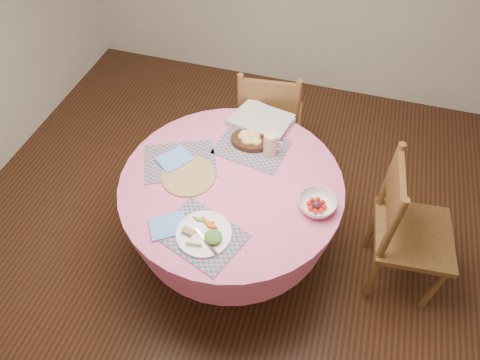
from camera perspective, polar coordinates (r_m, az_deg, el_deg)
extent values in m
plane|color=#331C0F|center=(2.96, -0.94, -9.64)|extent=(4.00, 4.00, 0.00)
cylinder|color=pink|center=(2.36, -1.16, -0.52)|extent=(1.24, 1.24, 0.04)
cone|color=pink|center=(2.50, -1.10, -3.03)|extent=(1.24, 1.24, 0.30)
cylinder|color=black|center=(2.77, -1.00, -7.31)|extent=(0.14, 0.14, 0.44)
cylinder|color=black|center=(2.93, -0.95, -9.34)|extent=(0.56, 0.56, 0.06)
cube|color=brown|center=(2.67, 22.10, -6.83)|extent=(0.47, 0.49, 0.04)
cylinder|color=brown|center=(2.81, 24.43, -13.04)|extent=(0.04, 0.04, 0.47)
cylinder|color=brown|center=(3.01, 23.86, -6.82)|extent=(0.04, 0.04, 0.47)
cylinder|color=brown|center=(2.72, 17.24, -12.32)|extent=(0.04, 0.04, 0.47)
cylinder|color=brown|center=(2.92, 17.27, -5.95)|extent=(0.04, 0.04, 0.47)
cylinder|color=brown|center=(2.31, 19.50, -6.41)|extent=(0.04, 0.04, 0.52)
cylinder|color=brown|center=(2.55, 19.31, 0.42)|extent=(0.04, 0.04, 0.52)
cube|color=brown|center=(2.35, 20.04, -1.28)|extent=(0.06, 0.37, 0.25)
cube|color=brown|center=(3.15, 3.95, 8.02)|extent=(0.49, 0.48, 0.04)
cylinder|color=brown|center=(3.43, 7.16, 6.66)|extent=(0.05, 0.05, 0.46)
cylinder|color=brown|center=(3.45, 1.07, 7.41)|extent=(0.05, 0.05, 0.46)
cylinder|color=brown|center=(3.18, 6.62, 2.50)|extent=(0.05, 0.05, 0.46)
cylinder|color=brown|center=(3.20, 0.11, 3.32)|extent=(0.05, 0.05, 0.46)
cylinder|color=brown|center=(2.84, 7.45, 8.86)|extent=(0.05, 0.05, 0.51)
cylinder|color=brown|center=(2.86, 0.05, 9.74)|extent=(0.05, 0.05, 0.51)
cube|color=brown|center=(2.78, 3.85, 10.92)|extent=(0.37, 0.07, 0.24)
cube|color=#13705D|center=(2.14, -5.18, -7.35)|extent=(0.48, 0.42, 0.01)
cube|color=#13705D|center=(2.47, -7.99, 2.52)|extent=(0.49, 0.44, 0.01)
cube|color=#13705D|center=(2.52, 1.58, 4.43)|extent=(0.44, 0.36, 0.01)
cylinder|color=#A18046|center=(2.38, -6.87, 0.55)|extent=(0.30, 0.30, 0.01)
cube|color=#6295FC|center=(2.19, -9.57, -6.06)|extent=(0.23, 0.22, 0.01)
cube|color=#6295FC|center=(2.47, -8.69, 2.75)|extent=(0.22, 0.23, 0.01)
cylinder|color=white|center=(2.13, -4.85, -7.13)|extent=(0.28, 0.28, 0.01)
ellipsoid|color=#2E6522|center=(2.10, -3.43, -7.38)|extent=(0.11, 0.11, 0.04)
cylinder|color=beige|center=(2.09, -5.75, -8.20)|extent=(0.10, 0.10, 0.02)
cube|color=#89704F|center=(2.12, -6.86, -7.18)|extent=(0.07, 0.05, 0.02)
cube|color=silver|center=(2.11, -4.63, -7.76)|extent=(0.13, 0.10, 0.00)
cylinder|color=black|center=(2.53, 1.35, 5.26)|extent=(0.23, 0.23, 0.03)
ellipsoid|color=#FFBA82|center=(2.52, 0.48, 6.02)|extent=(0.07, 0.06, 0.05)
ellipsoid|color=#FFBA82|center=(2.53, 1.99, 6.20)|extent=(0.07, 0.06, 0.05)
ellipsoid|color=#FFBA82|center=(2.49, 2.13, 5.35)|extent=(0.07, 0.06, 0.05)
ellipsoid|color=#FFBA82|center=(2.49, 0.96, 5.43)|extent=(0.07, 0.06, 0.05)
ellipsoid|color=#FFBA82|center=(2.54, 1.61, 6.44)|extent=(0.07, 0.06, 0.05)
ellipsoid|color=#FFBA82|center=(2.53, 0.75, 6.37)|extent=(0.07, 0.06, 0.05)
cylinder|color=beige|center=(2.44, 4.08, 4.84)|extent=(0.08, 0.08, 0.14)
torus|color=beige|center=(2.44, 5.06, 4.63)|extent=(0.07, 0.01, 0.07)
imported|color=white|center=(2.25, 10.20, -3.20)|extent=(0.21, 0.21, 0.06)
sphere|color=red|center=(2.25, 11.17, -3.55)|extent=(0.03, 0.03, 0.03)
sphere|color=red|center=(2.27, 11.00, -2.93)|extent=(0.03, 0.03, 0.03)
sphere|color=red|center=(2.28, 10.35, -2.55)|extent=(0.03, 0.03, 0.03)
sphere|color=red|center=(2.27, 9.60, -2.62)|extent=(0.03, 0.03, 0.03)
sphere|color=red|center=(2.25, 9.18, -3.10)|extent=(0.03, 0.03, 0.03)
sphere|color=red|center=(2.23, 9.34, -3.72)|extent=(0.03, 0.03, 0.03)
sphere|color=red|center=(2.23, 10.00, -4.11)|extent=(0.03, 0.03, 0.03)
sphere|color=red|center=(2.23, 10.76, -4.04)|extent=(0.03, 0.03, 0.03)
sphere|color=#441323|center=(2.25, 10.19, -3.28)|extent=(0.05, 0.05, 0.05)
cube|color=silver|center=(2.66, 2.74, 7.85)|extent=(0.41, 0.37, 0.03)
cube|color=silver|center=(2.64, 3.18, 8.11)|extent=(0.36, 0.31, 0.01)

